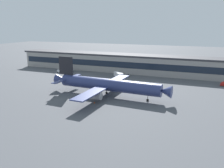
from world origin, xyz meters
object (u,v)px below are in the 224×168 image
object	(u,v)px
stair_truck	(71,69)
pushback_tractor	(224,84)
airliner	(107,85)
baggage_tug	(60,71)
fuel_truck	(118,75)
traffic_cone_0	(95,102)

from	to	relation	value
stair_truck	pushback_tractor	bearing A→B (deg)	-0.96
airliner	baggage_tug	bearing A→B (deg)	144.01
airliner	stair_truck	distance (m)	64.89
airliner	fuel_truck	bearing A→B (deg)	102.64
airliner	traffic_cone_0	bearing A→B (deg)	-93.76
fuel_truck	baggage_tug	xyz separation A→B (m)	(-45.18, -0.01, -0.80)
fuel_truck	pushback_tractor	bearing A→B (deg)	2.72
fuel_truck	baggage_tug	bearing A→B (deg)	-179.99
traffic_cone_0	airliner	bearing A→B (deg)	86.24
pushback_tractor	traffic_cone_0	xyz separation A→B (m)	(-54.09, -54.34, -0.71)
airliner	fuel_truck	size ratio (longest dim) A/B	7.44
baggage_tug	stair_truck	size ratio (longest dim) A/B	0.59
stair_truck	pushback_tractor	distance (m)	101.01
airliner	stair_truck	bearing A→B (deg)	137.42
fuel_truck	baggage_tug	distance (m)	45.19
fuel_truck	traffic_cone_0	xyz separation A→B (m)	(7.99, -51.39, -1.54)
fuel_truck	stair_truck	world-z (taller)	stair_truck
stair_truck	traffic_cone_0	world-z (taller)	stair_truck
airliner	traffic_cone_0	xyz separation A→B (m)	(-0.80, -12.18, -5.15)
airliner	fuel_truck	distance (m)	40.34
fuel_truck	baggage_tug	world-z (taller)	fuel_truck
pushback_tractor	traffic_cone_0	distance (m)	76.67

